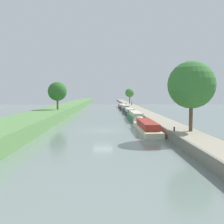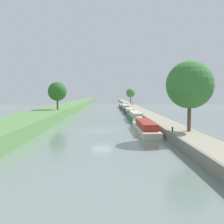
{
  "view_description": "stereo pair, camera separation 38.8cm",
  "coord_description": "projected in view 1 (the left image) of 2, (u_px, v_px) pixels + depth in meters",
  "views": [
    {
      "loc": [
        0.42,
        -35.46,
        4.94
      ],
      "look_at": [
        1.68,
        20.41,
        1.0
      ],
      "focal_mm": 43.73,
      "sensor_mm": 36.0,
      "label": 1
    },
    {
      "loc": [
        0.8,
        -35.47,
        4.94
      ],
      "look_at": [
        1.68,
        20.41,
        1.0
      ],
      "focal_mm": 43.73,
      "sensor_mm": 36.0,
      "label": 2
    }
  ],
  "objects": [
    {
      "name": "ground_plane",
      "position": [
        103.0,
        131.0,
        35.7
      ],
      "size": [
        160.0,
        160.0,
        0.0
      ],
      "primitive_type": "plane",
      "color": "slate"
    },
    {
      "name": "left_grassy_bank",
      "position": [
        23.0,
        124.0,
        35.41
      ],
      "size": [
        6.31,
        260.0,
        1.65
      ],
      "color": "#5B894C",
      "rests_on": "ground_plane"
    },
    {
      "name": "right_towpath",
      "position": [
        169.0,
        127.0,
        35.86
      ],
      "size": [
        3.0,
        260.0,
        0.94
      ],
      "color": "#9E937F",
      "rests_on": "ground_plane"
    },
    {
      "name": "stone_quay",
      "position": [
        157.0,
        127.0,
        35.83
      ],
      "size": [
        0.25,
        260.0,
        0.99
      ],
      "color": "gray",
      "rests_on": "ground_plane"
    },
    {
      "name": "narrowboat_cream",
      "position": [
        145.0,
        126.0,
        35.72
      ],
      "size": [
        2.07,
        13.88,
        2.08
      ],
      "color": "beige",
      "rests_on": "ground_plane"
    },
    {
      "name": "narrowboat_green",
      "position": [
        135.0,
        116.0,
        50.11
      ],
      "size": [
        1.93,
        14.56,
        2.08
      ],
      "color": "#1E6033",
      "rests_on": "ground_plane"
    },
    {
      "name": "narrowboat_black",
      "position": [
        129.0,
        111.0,
        64.51
      ],
      "size": [
        1.9,
        13.66,
        1.94
      ],
      "color": "black",
      "rests_on": "ground_plane"
    },
    {
      "name": "narrowboat_teal",
      "position": [
        125.0,
        108.0,
        76.73
      ],
      "size": [
        1.9,
        10.61,
        2.06
      ],
      "color": "#195B60",
      "rests_on": "ground_plane"
    },
    {
      "name": "narrowboat_maroon",
      "position": [
        122.0,
        106.0,
        89.57
      ],
      "size": [
        2.04,
        13.13,
        1.95
      ],
      "color": "maroon",
      "rests_on": "ground_plane"
    },
    {
      "name": "tree_rightbank_near",
      "position": [
        191.0,
        85.0,
        28.08
      ],
      "size": [
        4.9,
        4.9,
        7.27
      ],
      "color": "brown",
      "rests_on": "right_towpath"
    },
    {
      "name": "tree_rightbank_midnear",
      "position": [
        130.0,
        93.0,
        99.96
      ],
      "size": [
        3.27,
        3.27,
        5.62
      ],
      "color": "brown",
      "rests_on": "right_towpath"
    },
    {
      "name": "tree_leftbank_downstream",
      "position": [
        57.0,
        91.0,
        53.09
      ],
      "size": [
        3.7,
        3.7,
        5.42
      ],
      "color": "brown",
      "rests_on": "left_grassy_bank"
    },
    {
      "name": "person_walking",
      "position": [
        132.0,
        103.0,
        87.83
      ],
      "size": [
        0.34,
        0.34,
        1.66
      ],
      "color": "#282D42",
      "rests_on": "right_towpath"
    },
    {
      "name": "mooring_bollard_near",
      "position": [
        174.0,
        129.0,
        28.39
      ],
      "size": [
        0.16,
        0.16,
        0.45
      ],
      "color": "black",
      "rests_on": "right_towpath"
    },
    {
      "name": "mooring_bollard_far",
      "position": [
        126.0,
        104.0,
        95.51
      ],
      "size": [
        0.16,
        0.16,
        0.45
      ],
      "color": "black",
      "rests_on": "right_towpath"
    }
  ]
}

